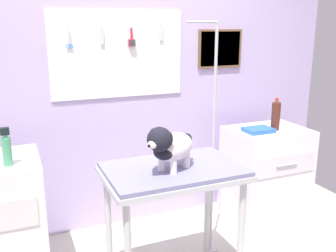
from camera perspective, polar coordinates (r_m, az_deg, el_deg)
name	(u,v)px	position (r m, az deg, el deg)	size (l,w,h in m)	color
rear_wall_panel	(128,97)	(3.33, -5.97, 4.39)	(4.00, 0.11, 2.30)	#B6A3D0
grooming_table	(173,183)	(2.47, 0.80, -8.49)	(0.88, 0.57, 0.89)	#B7B7BC
grooming_arm	(212,151)	(2.90, 6.63, -3.75)	(0.29, 0.11, 1.79)	#B7B7BC
dog	(170,146)	(2.31, 0.29, -3.02)	(0.40, 0.32, 0.30)	white
cabinet_right	(265,175)	(3.60, 14.38, -7.18)	(0.68, 0.54, 0.87)	silver
pump_bottle_white	(7,149)	(2.51, -23.02, -3.23)	(0.06, 0.06, 0.24)	#479868
soda_bottle	(276,115)	(3.43, 15.85, 1.57)	(0.08, 0.08, 0.28)	#4E241A
supply_tray	(258,130)	(3.35, 13.38, -0.59)	(0.24, 0.18, 0.04)	blue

